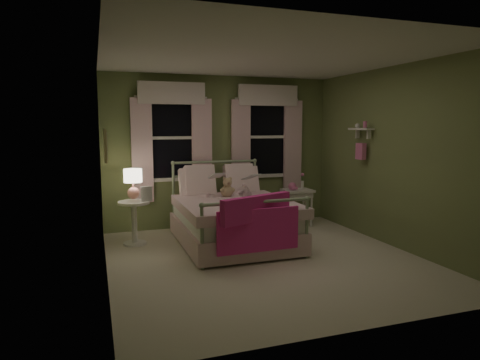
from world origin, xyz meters
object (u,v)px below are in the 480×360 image
object	(u,v)px
table_lamp	(133,181)
nightstand_right	(297,195)
bed	(232,218)
teddy_bear	(227,189)
nightstand_left	(134,217)
child_left	(207,181)
child_right	(241,178)

from	to	relation	value
table_lamp	nightstand_right	size ratio (longest dim) A/B	0.70
bed	nightstand_right	xyz separation A→B (m)	(1.41, 0.68, 0.17)
teddy_bear	nightstand_left	distance (m)	1.45
child_left	child_right	xyz separation A→B (m)	(0.56, 0.00, 0.02)
bed	nightstand_left	size ratio (longest dim) A/B	3.13
child_left	teddy_bear	xyz separation A→B (m)	(0.28, -0.16, -0.11)
teddy_bear	nightstand_right	distance (m)	1.49
nightstand_left	table_lamp	bearing A→B (deg)	0.00
child_right	nightstand_right	size ratio (longest dim) A/B	1.11
child_right	nightstand_right	distance (m)	1.21
child_left	table_lamp	size ratio (longest dim) A/B	1.49
child_right	bed	bearing A→B (deg)	60.82
bed	nightstand_left	bearing A→B (deg)	163.40
bed	child_left	distance (m)	0.72
bed	table_lamp	world-z (taller)	bed
nightstand_right	child_right	bearing A→B (deg)	-167.13
bed	nightstand_right	bearing A→B (deg)	25.76
bed	teddy_bear	xyz separation A→B (m)	(-0.00, 0.26, 0.41)
child_left	child_right	world-z (taller)	child_right
table_lamp	teddy_bear	bearing A→B (deg)	-6.22
nightstand_left	table_lamp	distance (m)	0.54
bed	teddy_bear	distance (m)	0.49
child_left	bed	bearing A→B (deg)	101.99
child_right	nightstand_right	world-z (taller)	child_right
nightstand_right	nightstand_left	bearing A→B (deg)	-174.60
teddy_bear	child_left	bearing A→B (deg)	150.50
teddy_bear	table_lamp	size ratio (longest dim) A/B	0.71
teddy_bear	child_right	bearing A→B (deg)	29.50
child_left	nightstand_left	world-z (taller)	child_left
nightstand_right	teddy_bear	bearing A→B (deg)	-163.53
table_lamp	nightstand_right	distance (m)	2.84
child_right	table_lamp	distance (m)	1.67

